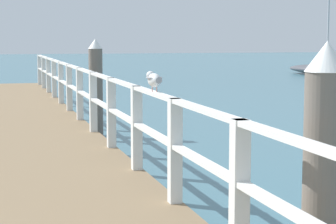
{
  "coord_description": "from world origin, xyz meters",
  "views": [
    {
      "loc": [
        -0.38,
        -0.1,
        1.99
      ],
      "look_at": [
        2.09,
        8.59,
        0.94
      ],
      "focal_mm": 68.02,
      "sensor_mm": 36.0,
      "label": 1
    }
  ],
  "objects_px": {
    "seagull_foreground": "(154,79)",
    "boat_0": "(332,69)",
    "dock_piling_near": "(323,190)",
    "dock_piling_far": "(96,87)"
  },
  "relations": [
    {
      "from": "seagull_foreground",
      "to": "boat_0",
      "type": "distance_m",
      "value": 28.26
    },
    {
      "from": "boat_0",
      "to": "seagull_foreground",
      "type": "bearing_deg",
      "value": -137.72
    },
    {
      "from": "dock_piling_near",
      "to": "seagull_foreground",
      "type": "xyz_separation_m",
      "value": [
        -0.38,
        2.97,
        0.55
      ]
    },
    {
      "from": "dock_piling_near",
      "to": "seagull_foreground",
      "type": "distance_m",
      "value": 3.05
    },
    {
      "from": "dock_piling_near",
      "to": "dock_piling_far",
      "type": "distance_m",
      "value": 9.12
    },
    {
      "from": "dock_piling_far",
      "to": "boat_0",
      "type": "height_order",
      "value": "boat_0"
    },
    {
      "from": "seagull_foreground",
      "to": "boat_0",
      "type": "bearing_deg",
      "value": 56.83
    },
    {
      "from": "dock_piling_far",
      "to": "boat_0",
      "type": "bearing_deg",
      "value": 48.08
    },
    {
      "from": "seagull_foreground",
      "to": "boat_0",
      "type": "xyz_separation_m",
      "value": [
        15.84,
        23.38,
        -1.18
      ]
    },
    {
      "from": "dock_piling_far",
      "to": "boat_0",
      "type": "xyz_separation_m",
      "value": [
        15.46,
        17.22,
        -0.63
      ]
    }
  ]
}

